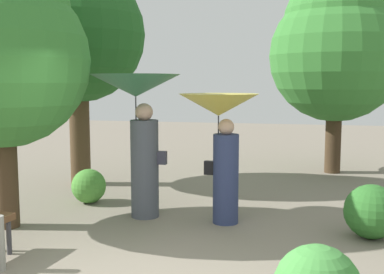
# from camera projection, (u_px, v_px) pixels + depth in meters

# --- Properties ---
(person_left) EXTENTS (1.37, 1.37, 2.20)m
(person_left) POSITION_uv_depth(u_px,v_px,m) (139.00, 111.00, 7.17)
(person_left) COLOR #474C56
(person_left) RESTS_ON ground
(person_right) EXTENTS (1.17, 1.17, 1.91)m
(person_right) POSITION_uv_depth(u_px,v_px,m) (221.00, 128.00, 6.87)
(person_right) COLOR navy
(person_right) RESTS_ON ground
(tree_near_left) EXTENTS (2.69, 2.69, 4.90)m
(tree_near_left) POSITION_uv_depth(u_px,v_px,m) (77.00, 22.00, 9.31)
(tree_near_left) COLOR #4C3823
(tree_near_left) RESTS_ON ground
(tree_near_right) EXTENTS (2.99, 2.99, 4.58)m
(tree_near_right) POSITION_uv_depth(u_px,v_px,m) (336.00, 45.00, 10.60)
(tree_near_right) COLOR #42301E
(tree_near_right) RESTS_ON ground
(tree_mid_left) EXTENTS (2.45, 2.45, 4.00)m
(tree_mid_left) POSITION_uv_depth(u_px,v_px,m) (0.00, 45.00, 6.52)
(tree_mid_left) COLOR #42301E
(tree_mid_left) RESTS_ON ground
(bush_path_left) EXTENTS (0.73, 0.73, 0.73)m
(bush_path_left) POSITION_uv_depth(u_px,v_px,m) (372.00, 212.00, 6.28)
(bush_path_left) COLOR #2D6B28
(bush_path_left) RESTS_ON ground
(bush_far_side) EXTENTS (0.59, 0.59, 0.59)m
(bush_far_side) POSITION_uv_depth(u_px,v_px,m) (89.00, 186.00, 8.13)
(bush_far_side) COLOR #4C9338
(bush_far_side) RESTS_ON ground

